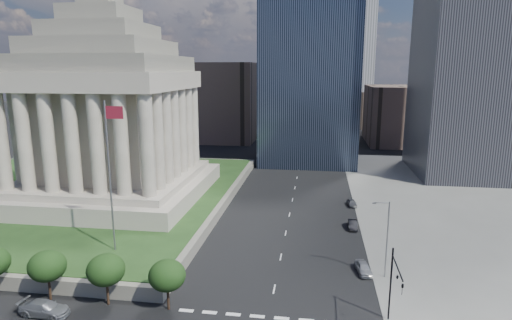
% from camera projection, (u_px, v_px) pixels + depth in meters
% --- Properties ---
extents(ground, '(500.00, 500.00, 0.00)m').
position_uv_depth(ground, '(301.00, 157.00, 128.47)').
color(ground, black).
rests_on(ground, ground).
extents(plaza_terrace, '(66.00, 70.00, 1.80)m').
position_uv_depth(plaza_terrace, '(68.00, 195.00, 86.19)').
color(plaza_terrace, slate).
rests_on(plaza_terrace, ground).
extents(plaza_lawn, '(64.00, 68.00, 0.10)m').
position_uv_depth(plaza_lawn, '(67.00, 190.00, 85.99)').
color(plaza_lawn, '#1F3C18').
rests_on(plaza_lawn, plaza_terrace).
extents(war_memorial, '(34.00, 34.00, 39.00)m').
position_uv_depth(war_memorial, '(107.00, 93.00, 78.44)').
color(war_memorial, gray).
rests_on(war_memorial, plaza_lawn).
extents(flagpole, '(2.52, 0.24, 20.00)m').
position_uv_depth(flagpole, '(110.00, 169.00, 55.23)').
color(flagpole, slate).
rests_on(flagpole, plaza_lawn).
extents(midrise_glass, '(26.00, 26.00, 60.00)m').
position_uv_depth(midrise_glass, '(310.00, 53.00, 117.10)').
color(midrise_glass, black).
rests_on(midrise_glass, ground).
extents(building_filler_ne, '(20.00, 30.00, 20.00)m').
position_uv_depth(building_filler_ne, '(396.00, 115.00, 150.94)').
color(building_filler_ne, brown).
rests_on(building_filler_ne, ground).
extents(building_filler_nw, '(24.00, 30.00, 28.00)m').
position_uv_depth(building_filler_nw, '(224.00, 101.00, 158.80)').
color(building_filler_nw, brown).
rests_on(building_filler_nw, ground).
extents(traffic_signal_ne, '(0.30, 5.74, 8.00)m').
position_uv_depth(traffic_signal_ne, '(394.00, 281.00, 42.08)').
color(traffic_signal_ne, black).
rests_on(traffic_signal_ne, ground).
extents(street_lamp_north, '(2.13, 0.22, 10.00)m').
position_uv_depth(street_lamp_north, '(386.00, 235.00, 52.82)').
color(street_lamp_north, slate).
rests_on(street_lamp_north, ground).
extents(suv_grey, '(2.54, 5.58, 1.58)m').
position_uv_depth(suv_grey, '(45.00, 308.00, 45.47)').
color(suv_grey, slate).
rests_on(suv_grey, ground).
extents(parked_sedan_near, '(4.27, 2.24, 1.39)m').
position_uv_depth(parked_sedan_near, '(363.00, 268.00, 54.97)').
color(parked_sedan_near, gray).
rests_on(parked_sedan_near, ground).
extents(parked_sedan_mid, '(1.41, 4.02, 1.32)m').
position_uv_depth(parked_sedan_mid, '(353.00, 225.00, 70.31)').
color(parked_sedan_mid, black).
rests_on(parked_sedan_mid, ground).
extents(parked_sedan_far, '(3.89, 1.96, 1.27)m').
position_uv_depth(parked_sedan_far, '(352.00, 203.00, 81.86)').
color(parked_sedan_far, '#4D4F54').
rests_on(parked_sedan_far, ground).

